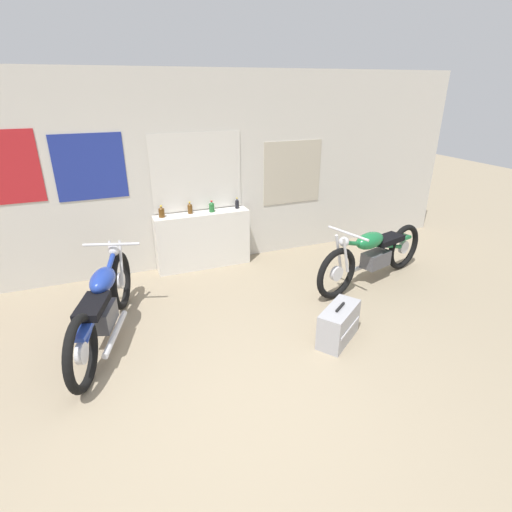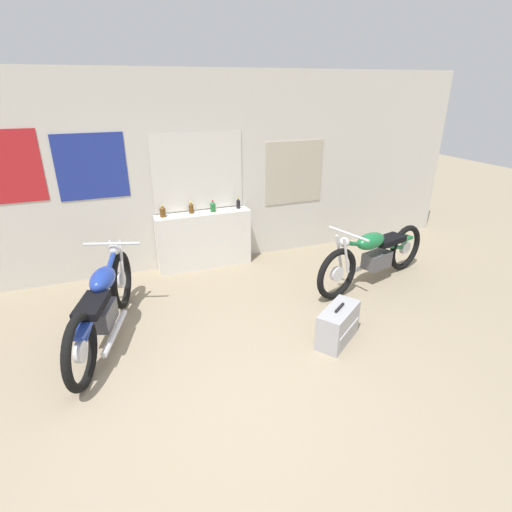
# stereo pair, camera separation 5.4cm
# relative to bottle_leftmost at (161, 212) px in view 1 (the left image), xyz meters

# --- Properties ---
(ground_plane) EXTENTS (24.00, 24.00, 0.00)m
(ground_plane) POSITION_rel_bottle_leftmost_xyz_m (0.04, -3.07, -0.93)
(ground_plane) COLOR gray
(wall_back) EXTENTS (10.00, 0.07, 2.80)m
(wall_back) POSITION_rel_bottle_leftmost_xyz_m (0.05, 0.16, 0.47)
(wall_back) COLOR beige
(wall_back) RESTS_ON ground_plane
(sill_counter) EXTENTS (1.41, 0.28, 0.85)m
(sill_counter) POSITION_rel_bottle_leftmost_xyz_m (0.57, -0.02, -0.50)
(sill_counter) COLOR silver
(sill_counter) RESTS_ON ground_plane
(bottle_leftmost) EXTENTS (0.08, 0.08, 0.17)m
(bottle_leftmost) POSITION_rel_bottle_leftmost_xyz_m (0.00, 0.00, 0.00)
(bottle_leftmost) COLOR #5B3814
(bottle_leftmost) RESTS_ON sill_counter
(bottle_left_center) EXTENTS (0.07, 0.07, 0.17)m
(bottle_left_center) POSITION_rel_bottle_leftmost_xyz_m (0.42, 0.03, 0.00)
(bottle_left_center) COLOR #5B3814
(bottle_left_center) RESTS_ON sill_counter
(bottle_center) EXTENTS (0.08, 0.08, 0.17)m
(bottle_center) POSITION_rel_bottle_leftmost_xyz_m (0.73, -0.01, -0.00)
(bottle_center) COLOR #23662D
(bottle_center) RESTS_ON sill_counter
(bottle_right_center) EXTENTS (0.06, 0.06, 0.17)m
(bottle_right_center) POSITION_rel_bottle_leftmost_xyz_m (1.14, 0.01, -0.00)
(bottle_right_center) COLOR black
(bottle_right_center) RESTS_ON sill_counter
(motorcycle_blue) EXTENTS (0.86, 2.09, 0.91)m
(motorcycle_blue) POSITION_rel_bottle_leftmost_xyz_m (-0.92, -1.51, -0.49)
(motorcycle_blue) COLOR black
(motorcycle_blue) RESTS_ON ground_plane
(motorcycle_green) EXTENTS (2.12, 0.81, 0.88)m
(motorcycle_green) POSITION_rel_bottle_leftmost_xyz_m (2.62, -1.42, -0.50)
(motorcycle_green) COLOR black
(motorcycle_green) RESTS_ON ground_plane
(hard_case_silver) EXTENTS (0.64, 0.55, 0.43)m
(hard_case_silver) POSITION_rel_bottle_leftmost_xyz_m (1.42, -2.45, -0.73)
(hard_case_silver) COLOR #9E9EA3
(hard_case_silver) RESTS_ON ground_plane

